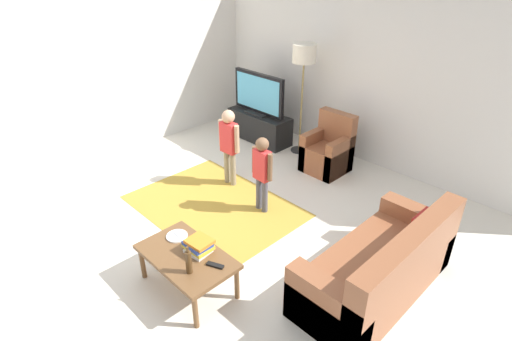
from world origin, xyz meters
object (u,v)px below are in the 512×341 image
object	(u,v)px
bottle	(189,262)
plate	(177,236)
tv	(259,94)
tv_remote	(215,265)
couch	(383,271)
coffee_table	(187,259)
tv_stand	(259,127)
child_near_tv	(229,141)
book_stack	(198,246)
floor_lamp	(304,60)
armchair	(329,152)
child_center	(262,168)

from	to	relation	value
bottle	plate	world-z (taller)	bottle
tv	tv_remote	bearing A→B (deg)	-50.93
couch	tv_remote	distance (m)	1.63
coffee_table	bottle	world-z (taller)	bottle
plate	tv_stand	bearing A→B (deg)	120.91
coffee_table	couch	bearing A→B (deg)	43.23
tv_stand	child_near_tv	xyz separation A→B (m)	(0.81, -1.40, 0.44)
book_stack	tv_stand	bearing A→B (deg)	125.70
couch	plate	distance (m)	2.09
tv	floor_lamp	xyz separation A→B (m)	(0.80, 0.17, 0.70)
book_stack	plate	xyz separation A→B (m)	(-0.34, -0.02, -0.06)
tv	armchair	world-z (taller)	tv
tv	couch	world-z (taller)	tv
book_stack	plate	world-z (taller)	book_stack
armchair	child_near_tv	world-z (taller)	child_near_tv
book_stack	floor_lamp	bearing A→B (deg)	113.05
couch	child_near_tv	size ratio (longest dim) A/B	1.59
tv	bottle	size ratio (longest dim) A/B	3.72
coffee_table	floor_lamp	bearing A→B (deg)	111.61
tv	plate	xyz separation A→B (m)	(1.79, -2.96, -0.42)
floor_lamp	tv_remote	bearing A→B (deg)	-62.95
bottle	floor_lamp	bearing A→B (deg)	114.11
couch	floor_lamp	size ratio (longest dim) A/B	1.01
coffee_table	book_stack	distance (m)	0.18
armchair	child_near_tv	distance (m)	1.60
floor_lamp	couch	bearing A→B (deg)	-35.68
child_center	tv_remote	distance (m)	1.64
child_near_tv	bottle	distance (m)	2.35
tv	couch	size ratio (longest dim) A/B	0.61
tv_stand	coffee_table	world-z (taller)	tv_stand
coffee_table	bottle	bearing A→B (deg)	-28.61
tv_remote	tv_stand	bearing A→B (deg)	105.17
bottle	tv_remote	size ratio (longest dim) A/B	1.74
couch	plate	bearing A→B (deg)	-144.43
armchair	child_near_tv	bearing A→B (deg)	-118.42
child_near_tv	book_stack	size ratio (longest dim) A/B	4.00
coffee_table	plate	world-z (taller)	plate
child_center	bottle	bearing A→B (deg)	-67.12
armchair	child_center	xyz separation A→B (m)	(0.07, -1.53, 0.32)
tv_stand	child_near_tv	bearing A→B (deg)	-60.16
floor_lamp	book_stack	xyz separation A→B (m)	(1.33, -3.12, -1.05)
tv	couch	xyz separation A→B (m)	(3.48, -1.75, -0.56)
child_near_tv	child_center	distance (m)	0.83
tv	floor_lamp	bearing A→B (deg)	12.12
coffee_table	plate	xyz separation A→B (m)	(-0.30, 0.10, 0.06)
armchair	bottle	distance (m)	3.27
book_stack	coffee_table	bearing A→B (deg)	-110.41
armchair	tv_remote	size ratio (longest dim) A/B	5.29
couch	armchair	size ratio (longest dim) A/B	2.00
coffee_table	plate	distance (m)	0.32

